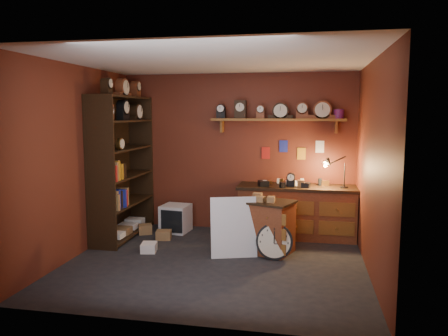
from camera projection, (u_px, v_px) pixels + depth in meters
floor at (215, 262)px, 5.97m from camera, size 4.00×4.00×0.00m
room_shell at (220, 136)px, 5.85m from camera, size 4.02×3.62×2.71m
shelving_unit at (120, 161)px, 7.11m from camera, size 0.47×1.60×2.58m
workbench at (297, 209)px, 7.15m from camera, size 1.93×0.66×1.36m
low_cabinet at (269, 224)px, 6.35m from camera, size 0.82×0.76×0.85m
big_round_clock at (274, 242)px, 6.07m from camera, size 0.51×0.17×0.51m
white_panel at (234, 256)px, 6.22m from camera, size 0.68×0.37×0.86m
mini_fridge at (176, 218)px, 7.49m from camera, size 0.49×0.51×0.47m
floor_box_a at (164, 235)px, 7.04m from camera, size 0.27×0.24×0.15m
floor_box_b at (149, 247)px, 6.42m from camera, size 0.26×0.29×0.13m
floor_box_c at (145, 229)px, 7.36m from camera, size 0.27×0.26×0.16m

